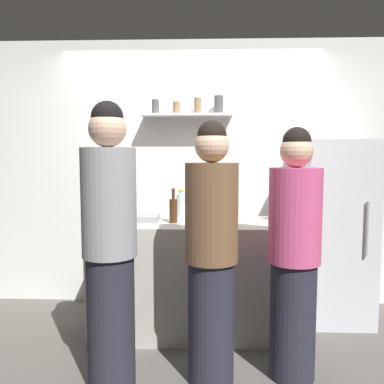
# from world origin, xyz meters

# --- Properties ---
(ground_plane) EXTENTS (5.28, 5.28, 0.00)m
(ground_plane) POSITION_xyz_m (0.00, 0.00, 0.00)
(ground_plane) COLOR #59544F
(back_wall_assembly) EXTENTS (4.80, 0.32, 2.60)m
(back_wall_assembly) POSITION_xyz_m (-0.00, 1.25, 1.30)
(back_wall_assembly) COLOR white
(back_wall_assembly) RESTS_ON ground
(refrigerator) EXTENTS (0.59, 0.69, 1.61)m
(refrigerator) POSITION_xyz_m (1.29, 0.85, 0.81)
(refrigerator) COLOR silver
(refrigerator) RESTS_ON ground
(counter) EXTENTS (1.62, 0.66, 0.93)m
(counter) POSITION_xyz_m (0.03, 0.52, 0.47)
(counter) COLOR #B7B2A8
(counter) RESTS_ON ground
(baking_pan) EXTENTS (0.34, 0.24, 0.05)m
(baking_pan) POSITION_xyz_m (-0.42, 0.55, 0.96)
(baking_pan) COLOR gray
(baking_pan) RESTS_ON counter
(utensil_holder) EXTENTS (0.12, 0.12, 0.23)m
(utensil_holder) POSITION_xyz_m (0.75, 0.63, 1.00)
(utensil_holder) COLOR #B2B2B7
(utensil_holder) RESTS_ON counter
(wine_bottle_pale_glass) EXTENTS (0.07, 0.07, 0.31)m
(wine_bottle_pale_glass) POSITION_xyz_m (0.23, 0.26, 1.05)
(wine_bottle_pale_glass) COLOR #B2BFB2
(wine_bottle_pale_glass) RESTS_ON counter
(wine_bottle_green_glass) EXTENTS (0.08, 0.08, 0.32)m
(wine_bottle_green_glass) POSITION_xyz_m (0.16, 0.48, 1.06)
(wine_bottle_green_glass) COLOR #19471E
(wine_bottle_green_glass) RESTS_ON counter
(wine_bottle_amber_glass) EXTENTS (0.06, 0.06, 0.28)m
(wine_bottle_amber_glass) POSITION_xyz_m (-0.12, 0.48, 1.04)
(wine_bottle_amber_glass) COLOR #472814
(wine_bottle_amber_glass) RESTS_ON counter
(water_bottle_plastic) EXTENTS (0.09, 0.09, 0.25)m
(water_bottle_plastic) POSITION_xyz_m (-0.08, 0.79, 1.04)
(water_bottle_plastic) COLOR silver
(water_bottle_plastic) RESTS_ON counter
(person_grey_hoodie) EXTENTS (0.34, 0.34, 1.81)m
(person_grey_hoodie) POSITION_xyz_m (-0.46, -0.30, 0.91)
(person_grey_hoodie) COLOR #262633
(person_grey_hoodie) RESTS_ON ground
(person_pink_top) EXTENTS (0.34, 0.34, 1.66)m
(person_pink_top) POSITION_xyz_m (0.72, -0.15, 0.82)
(person_pink_top) COLOR #262633
(person_pink_top) RESTS_ON ground
(person_brown_jacket) EXTENTS (0.34, 0.34, 1.70)m
(person_brown_jacket) POSITION_xyz_m (0.18, -0.21, 0.84)
(person_brown_jacket) COLOR #262633
(person_brown_jacket) RESTS_ON ground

